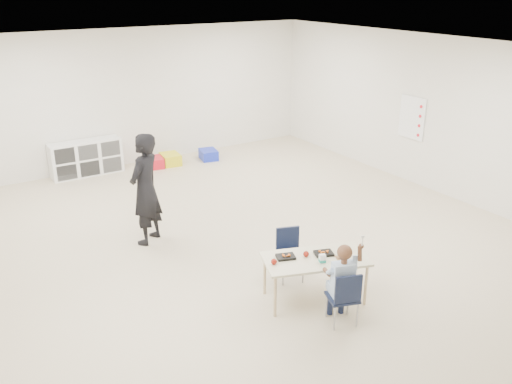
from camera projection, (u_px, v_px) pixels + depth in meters
room at (249, 152)px, 7.69m from camera, size 9.00×9.02×2.80m
table at (314, 278)px, 6.58m from camera, size 1.38×1.00×0.57m
chair_near at (342, 296)px, 6.11m from camera, size 0.42×0.40×0.68m
chair_far at (290, 256)px, 7.01m from camera, size 0.42×0.40×0.68m
child at (343, 281)px, 6.04m from camera, size 0.58×0.58×1.08m
lunch_tray_near at (324, 253)px, 6.56m from camera, size 0.26×0.22×0.03m
lunch_tray_far at (286, 257)px, 6.47m from camera, size 0.26×0.22×0.03m
milk_carton at (322, 259)px, 6.36m from camera, size 0.09×0.09×0.10m
bread_roll at (341, 256)px, 6.46m from camera, size 0.09×0.09×0.07m
apple_near at (306, 254)px, 6.49m from camera, size 0.07×0.07×0.07m
apple_far at (274, 262)px, 6.32m from camera, size 0.07×0.07×0.07m
cubby_shelf at (86, 158)px, 10.83m from camera, size 1.40×0.40×0.70m
rules_poster at (412, 118)px, 10.20m from camera, size 0.02×0.60×0.80m
adult at (145, 189)px, 7.87m from camera, size 0.73×0.69×1.67m
bin_red at (155, 162)px, 11.34m from camera, size 0.41×0.49×0.21m
bin_yellow at (170, 159)px, 11.52m from camera, size 0.42×0.51×0.23m
bin_blue at (208, 155)px, 11.84m from camera, size 0.42×0.50×0.22m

